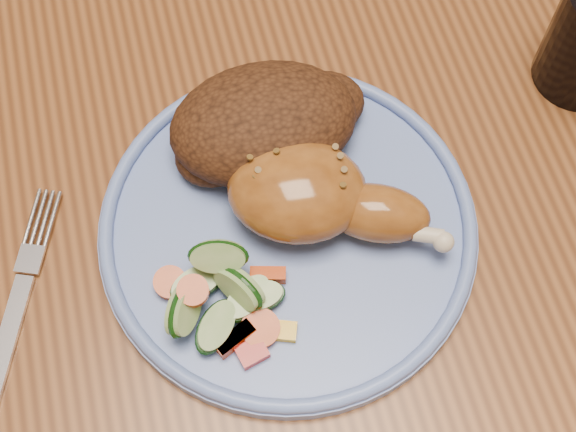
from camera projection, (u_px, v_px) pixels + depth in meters
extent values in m
plane|color=#522E1C|center=(296.00, 368.00, 1.29)|extent=(4.00, 4.00, 0.00)
cube|color=brown|center=(304.00, 128.00, 0.63)|extent=(0.90, 1.40, 0.04)
cylinder|color=#4C2D16|center=(124.00, 134.00, 1.24)|extent=(0.04, 0.04, 0.41)
cylinder|color=#4C2D16|center=(347.00, 86.00, 1.28)|extent=(0.04, 0.04, 0.41)
cylinder|color=#627DCA|center=(288.00, 229.00, 0.56)|extent=(0.26, 0.26, 0.01)
torus|color=#627DCA|center=(288.00, 222.00, 0.55)|extent=(0.26, 0.26, 0.01)
ellipsoid|color=#97561F|center=(297.00, 191.00, 0.54)|extent=(0.11, 0.10, 0.05)
ellipsoid|color=#97561F|center=(377.00, 213.00, 0.54)|extent=(0.08, 0.07, 0.04)
sphere|color=beige|center=(444.00, 242.00, 0.53)|extent=(0.01, 0.01, 0.01)
ellipsoid|color=#3F200F|center=(263.00, 123.00, 0.56)|extent=(0.13, 0.10, 0.06)
ellipsoid|color=#3F200F|center=(319.00, 105.00, 0.58)|extent=(0.07, 0.05, 0.04)
ellipsoid|color=#3F200F|center=(214.00, 155.00, 0.57)|extent=(0.06, 0.05, 0.03)
cube|color=#A50A05|center=(252.00, 352.00, 0.52)|extent=(0.02, 0.02, 0.01)
cube|color=#E5A507|center=(285.00, 331.00, 0.52)|extent=(0.02, 0.02, 0.01)
cube|color=red|center=(235.00, 339.00, 0.52)|extent=(0.03, 0.02, 0.01)
cube|color=red|center=(268.00, 275.00, 0.54)|extent=(0.03, 0.02, 0.01)
cylinder|color=red|center=(170.00, 283.00, 0.53)|extent=(0.02, 0.02, 0.01)
cylinder|color=red|center=(260.00, 328.00, 0.52)|extent=(0.03, 0.03, 0.01)
cylinder|color=red|center=(193.00, 291.00, 0.51)|extent=(0.02, 0.02, 0.01)
cube|color=red|center=(235.00, 339.00, 0.52)|extent=(0.03, 0.02, 0.01)
cylinder|color=#A1BB7A|center=(256.00, 298.00, 0.53)|extent=(0.04, 0.04, 0.01)
cylinder|color=#A1BB7A|center=(216.00, 327.00, 0.52)|extent=(0.05, 0.05, 0.02)
cylinder|color=#A1BB7A|center=(239.00, 287.00, 0.52)|extent=(0.04, 0.04, 0.04)
cylinder|color=#A1BB7A|center=(184.00, 309.00, 0.51)|extent=(0.04, 0.05, 0.04)
cylinder|color=#A1BB7A|center=(218.00, 256.00, 0.52)|extent=(0.04, 0.04, 0.03)
cylinder|color=#A1BB7A|center=(197.00, 283.00, 0.53)|extent=(0.04, 0.05, 0.02)
cylinder|color=#A1BB7A|center=(247.00, 299.00, 0.53)|extent=(0.05, 0.05, 0.01)
cube|color=silver|center=(2.00, 358.00, 0.53)|extent=(0.05, 0.11, 0.00)
cube|color=silver|center=(30.00, 259.00, 0.56)|extent=(0.04, 0.07, 0.00)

